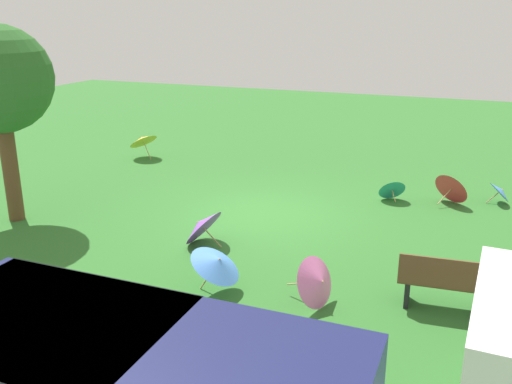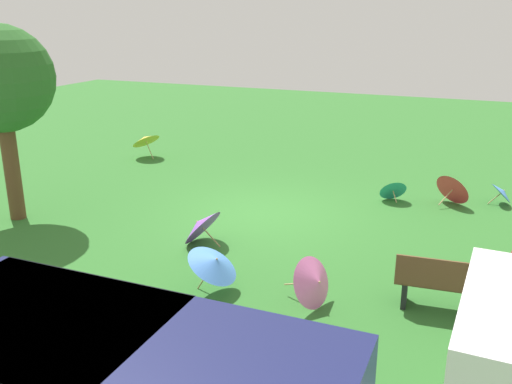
% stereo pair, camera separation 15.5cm
% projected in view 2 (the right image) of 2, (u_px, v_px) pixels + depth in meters
% --- Properties ---
extents(ground, '(40.00, 40.00, 0.00)m').
position_uv_depth(ground, '(263.00, 213.00, 12.84)').
color(ground, '#2D6B28').
extents(park_bench, '(1.63, 0.61, 0.90)m').
position_uv_depth(park_bench, '(449.00, 285.00, 8.49)').
color(park_bench, brown).
rests_on(park_bench, ground).
extents(shade_tree, '(2.23, 2.23, 4.18)m').
position_uv_depth(shade_tree, '(0.00, 81.00, 11.64)').
color(shade_tree, brown).
rests_on(shade_tree, ground).
extents(parasol_pink_0, '(0.93, 0.93, 0.83)m').
position_uv_depth(parasol_pink_0, '(315.00, 282.00, 8.68)').
color(parasol_pink_0, tan).
rests_on(parasol_pink_0, ground).
extents(parasol_yellow_0, '(1.08, 1.11, 0.89)m').
position_uv_depth(parasol_yellow_0, '(145.00, 139.00, 17.54)').
color(parasol_yellow_0, tan).
rests_on(parasol_yellow_0, ground).
extents(parasol_red_2, '(1.01, 0.95, 0.82)m').
position_uv_depth(parasol_red_2, '(454.00, 188.00, 13.33)').
color(parasol_red_2, tan).
rests_on(parasol_red_2, ground).
extents(parasol_blue_1, '(0.67, 0.74, 0.57)m').
position_uv_depth(parasol_blue_1, '(503.00, 192.00, 13.33)').
color(parasol_blue_1, tan).
rests_on(parasol_blue_1, ground).
extents(parasol_teal_0, '(0.80, 0.73, 0.59)m').
position_uv_depth(parasol_teal_0, '(392.00, 189.00, 13.60)').
color(parasol_teal_0, tan).
rests_on(parasol_teal_0, ground).
extents(parasol_purple_0, '(0.85, 0.97, 0.81)m').
position_uv_depth(parasol_purple_0, '(200.00, 225.00, 11.03)').
color(parasol_purple_0, tan).
rests_on(parasol_purple_0, ground).
extents(parasol_blue_2, '(0.85, 0.89, 0.83)m').
position_uv_depth(parasol_blue_2, '(214.00, 263.00, 9.07)').
color(parasol_blue_2, tan).
rests_on(parasol_blue_2, ground).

